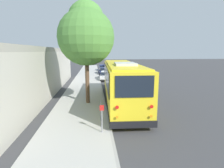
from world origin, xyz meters
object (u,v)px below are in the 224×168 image
object	(u,v)px
shuttle_bus	(121,81)
sign_post_near	(102,118)
parked_sedan_white	(106,76)
street_tree	(86,33)
parked_sedan_navy	(103,71)
sign_post_far	(101,111)
parked_sedan_blue	(103,68)

from	to	relation	value
shuttle_bus	sign_post_near	xyz separation A→B (m)	(-5.53, 1.86, -0.98)
parked_sedan_white	street_tree	distance (m)	13.50
shuttle_bus	sign_post_near	bearing A→B (deg)	163.44
parked_sedan_navy	sign_post_near	world-z (taller)	sign_post_near
sign_post_near	parked_sedan_navy	bearing A→B (deg)	-3.20
shuttle_bus	sign_post_far	distance (m)	4.50
parked_sedan_navy	sign_post_near	size ratio (longest dim) A/B	3.04
shuttle_bus	sign_post_near	size ratio (longest dim) A/B	7.82
parked_sedan_blue	street_tree	distance (m)	24.91
sign_post_near	sign_post_far	bearing A→B (deg)	0.00
parked_sedan_white	street_tree	size ratio (longest dim) A/B	0.60
sign_post_far	sign_post_near	bearing A→B (deg)	-180.00
shuttle_bus	sign_post_far	size ratio (longest dim) A/B	9.22
parked_sedan_white	parked_sedan_navy	xyz separation A→B (m)	(6.36, 0.08, -0.01)
parked_sedan_navy	parked_sedan_blue	world-z (taller)	parked_sedan_blue
parked_sedan_blue	parked_sedan_white	bearing A→B (deg)	-179.72
parked_sedan_white	parked_sedan_navy	distance (m)	6.36
street_tree	parked_sedan_navy	bearing A→B (deg)	-6.89
parked_sedan_navy	sign_post_far	xyz separation A→B (m)	(-22.64, 1.35, 0.18)
parked_sedan_white	street_tree	bearing A→B (deg)	173.86
street_tree	sign_post_near	size ratio (longest dim) A/B	5.51
shuttle_bus	parked_sedan_blue	xyz separation A→B (m)	(24.29, 0.33, -1.26)
shuttle_bus	parked_sedan_blue	bearing A→B (deg)	2.78
parked_sedan_navy	street_tree	world-z (taller)	street_tree
sign_post_near	sign_post_far	xyz separation A→B (m)	(1.58, 0.00, -0.13)
parked_sedan_white	sign_post_near	size ratio (longest dim) A/B	3.31
parked_sedan_white	sign_post_far	bearing A→B (deg)	179.55
parked_sedan_white	sign_post_far	world-z (taller)	sign_post_far
parked_sedan_white	shuttle_bus	bearing A→B (deg)	-173.45
parked_sedan_blue	sign_post_far	world-z (taller)	sign_post_far
parked_sedan_navy	parked_sedan_white	bearing A→B (deg)	175.77
sign_post_near	shuttle_bus	bearing A→B (deg)	-18.57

